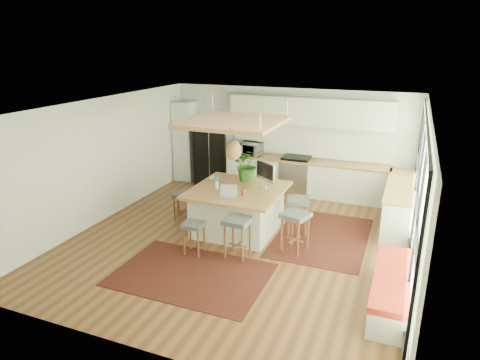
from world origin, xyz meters
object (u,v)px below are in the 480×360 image
at_px(monitor, 265,175).
at_px(island, 238,210).
at_px(stool_right_front, 295,234).
at_px(stool_right_back, 297,217).
at_px(stool_near_right, 238,239).
at_px(stool_left_side, 182,204).
at_px(island_plant, 248,168).
at_px(microwave, 250,147).
at_px(laptop, 228,192).
at_px(stool_near_left, 194,237).
at_px(fridge, 210,150).

bearing_deg(monitor, island, -110.49).
height_order(island, stool_right_front, island).
xyz_separation_m(island, stool_right_back, (1.21, 0.32, -0.11)).
distance_m(stool_near_right, monitor, 1.67).
bearing_deg(stool_left_side, stool_near_right, -33.14).
height_order(island, monitor, monitor).
bearing_deg(stool_left_side, island, -3.74).
distance_m(stool_right_back, stool_left_side, 2.60).
bearing_deg(stool_right_back, island_plant, 166.67).
bearing_deg(stool_near_right, microwave, 107.38).
xyz_separation_m(stool_near_right, laptop, (-0.42, 0.54, 0.70)).
bearing_deg(laptop, island, 76.22).
height_order(island, stool_right_back, island).
distance_m(stool_near_left, island_plant, 2.12).
bearing_deg(stool_right_front, fridge, 135.62).
bearing_deg(stool_near_right, stool_left_side, 146.86).
bearing_deg(monitor, stool_near_right, -57.52).
distance_m(island, island_plant, 0.96).
bearing_deg(stool_right_front, monitor, 136.64).
distance_m(stool_near_right, stool_left_side, 2.19).
height_order(stool_left_side, microwave, microwave).
distance_m(stool_near_right, stool_right_back, 1.62).
distance_m(stool_left_side, island_plant, 1.70).
distance_m(stool_left_side, laptop, 1.70).
relative_size(stool_right_back, stool_left_side, 1.22).
xyz_separation_m(stool_near_left, stool_left_side, (-1.03, 1.39, 0.00)).
distance_m(stool_near_left, monitor, 2.02).
distance_m(stool_near_left, laptop, 1.08).
distance_m(fridge, island, 3.41).
bearing_deg(stool_near_right, stool_near_left, -166.59).
relative_size(stool_near_left, microwave, 1.04).
distance_m(stool_near_left, stool_left_side, 1.73).
xyz_separation_m(stool_left_side, island_plant, (1.37, 0.52, 0.85)).
relative_size(stool_near_left, stool_right_front, 0.79).
relative_size(microwave, island_plant, 0.84).
height_order(stool_left_side, laptop, laptop).
bearing_deg(fridge, stool_right_back, -56.83).
height_order(monitor, island_plant, island_plant).
height_order(microwave, island_plant, island_plant).
relative_size(stool_right_front, stool_left_side, 1.25).
xyz_separation_m(laptop, monitor, (0.46, 0.91, 0.14)).
xyz_separation_m(island, stool_right_front, (1.37, -0.49, -0.11)).
height_order(fridge, monitor, fridge).
height_order(island, island_plant, island_plant).
distance_m(fridge, microwave, 1.21).
bearing_deg(fridge, stool_near_left, -87.67).
relative_size(stool_left_side, microwave, 1.05).
bearing_deg(monitor, stool_right_front, -9.51).
height_order(stool_near_right, stool_left_side, stool_near_right).
bearing_deg(microwave, island, -62.11).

